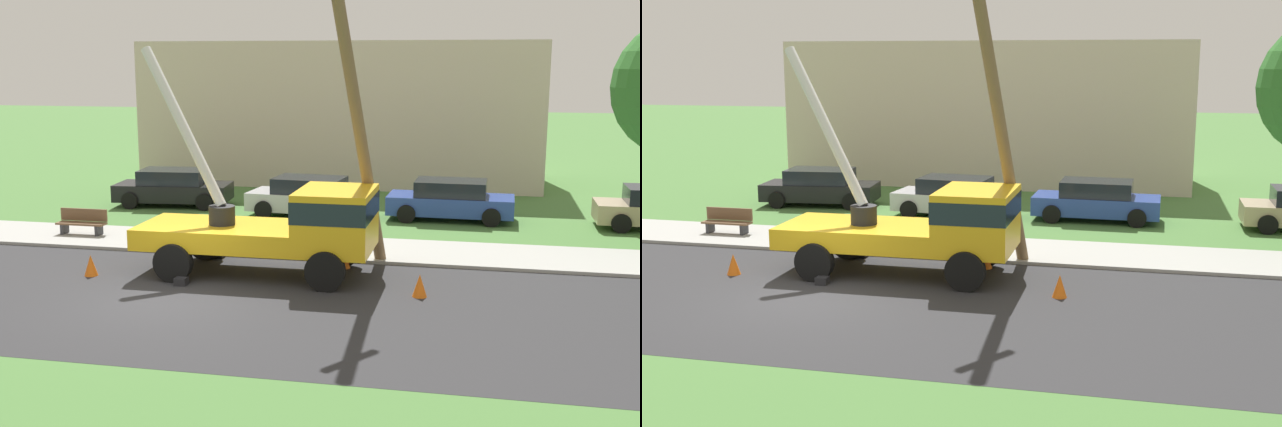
% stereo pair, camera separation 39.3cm
% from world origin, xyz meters
% --- Properties ---
extents(ground_plane, '(120.00, 120.00, 0.00)m').
position_xyz_m(ground_plane, '(0.00, 12.00, 0.00)').
color(ground_plane, '#477538').
extents(road_asphalt, '(80.00, 8.39, 0.01)m').
position_xyz_m(road_asphalt, '(0.00, 0.00, 0.00)').
color(road_asphalt, '#2B2B2D').
rests_on(road_asphalt, ground).
extents(sidewalk_strip, '(80.00, 2.91, 0.10)m').
position_xyz_m(sidewalk_strip, '(0.00, 5.65, 0.05)').
color(sidewalk_strip, '#9E9E99').
rests_on(sidewalk_strip, ground).
extents(utility_truck, '(6.76, 3.20, 5.98)m').
position_xyz_m(utility_truck, '(2.32, 2.61, 1.41)').
color(utility_truck, gold).
rests_on(utility_truck, ground).
extents(leaning_utility_pole, '(1.58, 3.24, 8.68)m').
position_xyz_m(leaning_utility_pole, '(3.99, 3.27, 4.45)').
color(leaning_utility_pole, brown).
rests_on(leaning_utility_pole, ground).
extents(traffic_cone_ahead, '(0.36, 0.36, 0.56)m').
position_xyz_m(traffic_cone_ahead, '(5.90, 1.38, 0.28)').
color(traffic_cone_ahead, orange).
rests_on(traffic_cone_ahead, ground).
extents(traffic_cone_behind, '(0.36, 0.36, 0.56)m').
position_xyz_m(traffic_cone_behind, '(-2.74, 1.49, 0.28)').
color(traffic_cone_behind, orange).
rests_on(traffic_cone_behind, ground).
extents(traffic_cone_curbside, '(0.36, 0.36, 0.56)m').
position_xyz_m(traffic_cone_curbside, '(3.65, 3.63, 0.28)').
color(traffic_cone_curbside, orange).
rests_on(traffic_cone_curbside, ground).
extents(parked_sedan_black, '(4.55, 2.29, 1.42)m').
position_xyz_m(parked_sedan_black, '(-4.53, 11.55, 0.71)').
color(parked_sedan_black, black).
rests_on(parked_sedan_black, ground).
extents(parked_sedan_silver, '(4.55, 2.28, 1.42)m').
position_xyz_m(parked_sedan_silver, '(1.13, 10.57, 0.71)').
color(parked_sedan_silver, '#B7B7BF').
rests_on(parked_sedan_silver, ground).
extents(parked_sedan_blue, '(4.44, 2.09, 1.42)m').
position_xyz_m(parked_sedan_blue, '(6.16, 10.94, 0.71)').
color(parked_sedan_blue, '#263F99').
rests_on(parked_sedan_blue, ground).
extents(park_bench, '(1.60, 0.45, 0.90)m').
position_xyz_m(park_bench, '(-5.26, 5.71, 0.46)').
color(park_bench, brown).
rests_on(park_bench, ground).
extents(lowrise_building_backdrop, '(18.00, 6.00, 6.40)m').
position_xyz_m(lowrise_building_backdrop, '(0.74, 19.57, 3.20)').
color(lowrise_building_backdrop, beige).
rests_on(lowrise_building_backdrop, ground).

